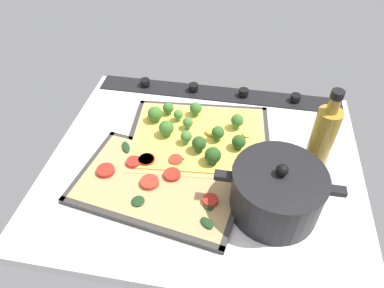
% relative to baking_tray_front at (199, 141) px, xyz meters
% --- Properties ---
extents(ground_plane, '(0.74, 0.63, 0.03)m').
position_rel_baking_tray_front_xyz_m(ground_plane, '(-0.02, 0.07, -0.02)').
color(ground_plane, white).
extents(stove_control_panel, '(0.71, 0.07, 0.03)m').
position_rel_baking_tray_front_xyz_m(stove_control_panel, '(-0.02, -0.21, 0.00)').
color(stove_control_panel, black).
rests_on(stove_control_panel, ground_plane).
extents(baking_tray_front, '(0.38, 0.31, 0.01)m').
position_rel_baking_tray_front_xyz_m(baking_tray_front, '(0.00, 0.00, 0.00)').
color(baking_tray_front, '#33302D').
rests_on(baking_tray_front, ground_plane).
extents(broccoli_pizza, '(0.35, 0.29, 0.06)m').
position_rel_baking_tray_front_xyz_m(broccoli_pizza, '(-0.00, 0.00, 0.02)').
color(broccoli_pizza, tan).
rests_on(broccoli_pizza, baking_tray_front).
extents(baking_tray_back, '(0.40, 0.29, 0.01)m').
position_rel_baking_tray_front_xyz_m(baking_tray_back, '(0.07, 0.16, 0.00)').
color(baking_tray_back, '#33302D').
rests_on(baking_tray_back, ground_plane).
extents(veggie_pizza_back, '(0.37, 0.26, 0.02)m').
position_rel_baking_tray_front_xyz_m(veggie_pizza_back, '(0.07, 0.15, 0.01)').
color(veggie_pizza_back, tan).
rests_on(veggie_pizza_back, baking_tray_back).
extents(cooking_pot, '(0.26, 0.19, 0.13)m').
position_rel_baking_tray_front_xyz_m(cooking_pot, '(-0.19, 0.17, 0.05)').
color(cooking_pot, black).
rests_on(cooking_pot, ground_plane).
extents(oil_bottle, '(0.05, 0.05, 0.22)m').
position_rel_baking_tray_front_xyz_m(oil_bottle, '(-0.28, 0.04, 0.09)').
color(oil_bottle, olive).
rests_on(oil_bottle, ground_plane).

